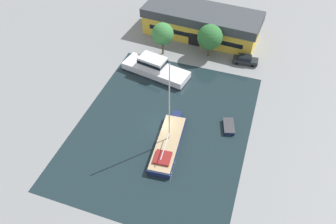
# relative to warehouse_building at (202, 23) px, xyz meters

# --- Properties ---
(ground_plane) EXTENTS (440.00, 440.00, 0.00)m
(ground_plane) POSITION_rel_warehouse_building_xyz_m (1.18, -27.27, -2.83)
(ground_plane) COLOR gray
(water_canal) EXTENTS (25.88, 32.80, 0.01)m
(water_canal) POSITION_rel_warehouse_building_xyz_m (1.18, -27.27, -2.82)
(water_canal) COLOR #19282D
(water_canal) RESTS_ON ground
(warehouse_building) EXTENTS (24.24, 10.44, 5.58)m
(warehouse_building) POSITION_rel_warehouse_building_xyz_m (0.00, 0.00, 0.00)
(warehouse_building) COLOR gold
(warehouse_building) RESTS_ON ground
(quay_tree_near_building) EXTENTS (4.74, 4.74, 6.55)m
(quay_tree_near_building) POSITION_rel_warehouse_building_xyz_m (3.28, -6.77, 1.35)
(quay_tree_near_building) COLOR brown
(quay_tree_near_building) RESTS_ON ground
(quay_tree_by_water) EXTENTS (4.17, 4.17, 6.54)m
(quay_tree_by_water) POSITION_rel_warehouse_building_xyz_m (-5.27, -8.98, 1.62)
(quay_tree_by_water) COLOR brown
(quay_tree_by_water) RESTS_ON ground
(parked_car) EXTENTS (4.80, 2.18, 1.64)m
(parked_car) POSITION_rel_warehouse_building_xyz_m (10.43, -6.95, -2.00)
(parked_car) COLOR #1E2328
(parked_car) RESTS_ON ground
(sailboat_moored) EXTENTS (4.17, 12.29, 14.44)m
(sailboat_moored) POSITION_rel_warehouse_building_xyz_m (3.11, -30.46, -2.22)
(sailboat_moored) COLOR #19234C
(sailboat_moored) RESTS_ON water_canal
(motor_cruiser) EXTENTS (12.96, 6.28, 3.34)m
(motor_cruiser) POSITION_rel_warehouse_building_xyz_m (-4.60, -15.25, -1.63)
(motor_cruiser) COLOR silver
(motor_cruiser) RESTS_ON water_canal
(small_dinghy) EXTENTS (2.47, 3.54, 0.64)m
(small_dinghy) POSITION_rel_warehouse_building_xyz_m (10.83, -24.10, -2.50)
(small_dinghy) COLOR #19234C
(small_dinghy) RESTS_ON water_canal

